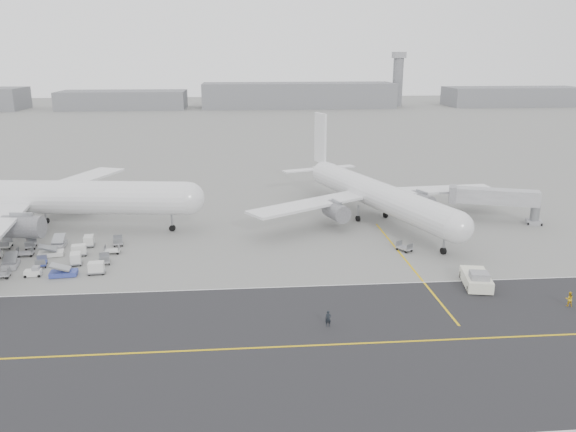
{
  "coord_description": "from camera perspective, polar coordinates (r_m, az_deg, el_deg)",
  "views": [
    {
      "loc": [
        5.61,
        -70.95,
        29.73
      ],
      "look_at": [
        12.72,
        12.0,
        5.72
      ],
      "focal_mm": 35.0,
      "sensor_mm": 36.0,
      "label": 1
    }
  ],
  "objects": [
    {
      "name": "jet_bridge",
      "position": [
        109.61,
        20.31,
        1.69
      ],
      "size": [
        16.62,
        8.28,
        6.28
      ],
      "rotation": [
        0.0,
        0.0,
        -0.34
      ],
      "color": "gray",
      "rests_on": "ground"
    },
    {
      "name": "taxiway",
      "position": [
        60.74,
        -4.96,
        -13.28
      ],
      "size": [
        220.0,
        59.0,
        0.03
      ],
      "color": "#28282A",
      "rests_on": "ground"
    },
    {
      "name": "ground",
      "position": [
        77.13,
        -8.75,
        -6.79
      ],
      "size": [
        700.0,
        700.0,
        0.0
      ],
      "primitive_type": "plane",
      "color": "gray",
      "rests_on": "ground"
    },
    {
      "name": "pushback_tug",
      "position": [
        79.04,
        18.6,
        -6.1
      ],
      "size": [
        4.39,
        8.86,
        2.49
      ],
      "rotation": [
        0.0,
        0.0,
        -0.19
      ],
      "color": "white",
      "rests_on": "ground"
    },
    {
      "name": "ground_crew_b",
      "position": [
        77.48,
        26.66,
        -7.53
      ],
      "size": [
        1.08,
        0.93,
        1.89
      ],
      "primitive_type": "imported",
      "rotation": [
        0.0,
        0.0,
        2.88
      ],
      "color": "gold",
      "rests_on": "ground"
    },
    {
      "name": "ground_crew_a",
      "position": [
        64.71,
        4.1,
        -10.36
      ],
      "size": [
        0.75,
        0.56,
        1.9
      ],
      "primitive_type": "imported",
      "rotation": [
        0.0,
        0.0,
        -0.16
      ],
      "color": "black",
      "rests_on": "ground"
    },
    {
      "name": "gse_cluster",
      "position": [
        91.69,
        -23.16,
        -4.19
      ],
      "size": [
        27.25,
        22.92,
        1.81
      ],
      "primitive_type": null,
      "rotation": [
        0.0,
        0.0,
        0.14
      ],
      "color": "#9C9BA1",
      "rests_on": "ground"
    },
    {
      "name": "airliner_b",
      "position": [
        104.68,
        8.69,
        2.3
      ],
      "size": [
        48.63,
        49.57,
        17.75
      ],
      "rotation": [
        0.0,
        0.0,
        0.33
      ],
      "color": "white",
      "rests_on": "ground"
    },
    {
      "name": "stray_dolly",
      "position": [
        90.28,
        11.71,
        -3.49
      ],
      "size": [
        2.55,
        2.8,
        1.47
      ],
      "primitive_type": null,
      "rotation": [
        0.0,
        0.0,
        0.59
      ],
      "color": "silver",
      "rests_on": "ground"
    },
    {
      "name": "control_tower",
      "position": [
        349.22,
        11.1,
        13.58
      ],
      "size": [
        7.0,
        7.0,
        31.25
      ],
      "color": "gray",
      "rests_on": "ground"
    },
    {
      "name": "airliner_a",
      "position": [
        106.88,
        -24.26,
        1.77
      ],
      "size": [
        59.43,
        58.46,
        20.55
      ],
      "rotation": [
        0.0,
        0.0,
        1.45
      ],
      "color": "white",
      "rests_on": "ground"
    },
    {
      "name": "horizon_buildings",
      "position": [
        333.17,
        -0.7,
        10.96
      ],
      "size": [
        520.0,
        28.0,
        28.0
      ],
      "primitive_type": null,
      "color": "gray",
      "rests_on": "ground"
    }
  ]
}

